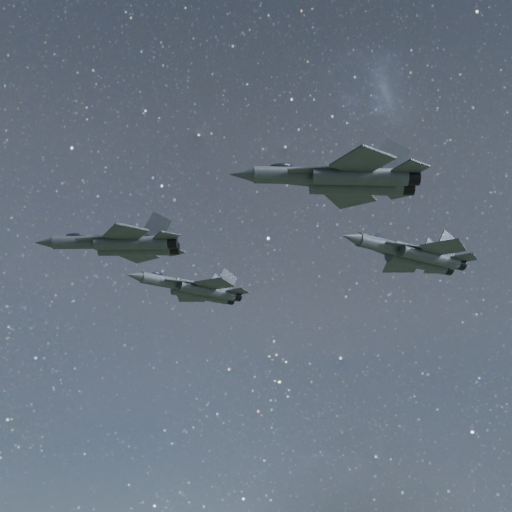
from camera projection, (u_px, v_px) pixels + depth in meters
name	position (u px, v px, depth m)	size (l,w,h in m)	color
jet_lead	(121.00, 244.00, 77.70)	(16.58, 11.07, 4.20)	#33393F
jet_left	(195.00, 289.00, 97.82)	(17.72, 12.07, 4.45)	#33393F
jet_right	(342.00, 179.00, 63.88)	(17.78, 12.02, 4.48)	#33393F
jet_slot	(414.00, 255.00, 86.30)	(18.99, 12.99, 4.77)	#33393F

